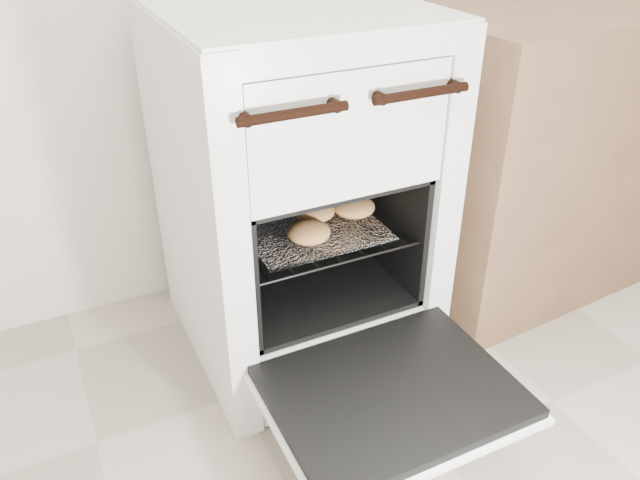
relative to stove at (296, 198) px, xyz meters
The scene contains 6 objects.
stove is the anchor object (origin of this frame).
oven_door 0.52m from the stove, 90.00° to the right, with size 0.50×0.39×0.04m.
oven_rack 0.08m from the stove, 90.00° to the right, with size 0.40×0.39×0.01m.
foil_sheet 0.09m from the stove, 90.00° to the right, with size 0.31×0.28×0.01m, color white.
baked_rolls 0.10m from the stove, 67.86° to the right, with size 0.28×0.22×0.04m.
counter 0.75m from the stove, ahead, with size 0.80×0.53×0.80m, color brown.
Camera 1 is at (-0.64, -0.04, 1.09)m, focal length 35.00 mm.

